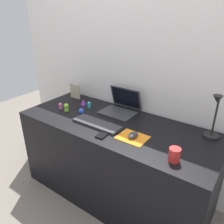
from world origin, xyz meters
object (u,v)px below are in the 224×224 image
object	(u,v)px
desk_lamp	(214,118)
toy_figurine_lime	(66,107)
toy_figurine_blue	(81,111)
keyboard	(97,124)
coffee_mug	(175,155)
cell_phone	(103,134)
toy_figurine_purple	(83,102)
picture_frame	(75,91)
mouse	(133,135)
toy_figurine_pink	(60,106)
laptop	(121,106)
toy_figurine_cyan	(89,104)

from	to	relation	value
desk_lamp	toy_figurine_lime	distance (m)	1.21
toy_figurine_blue	toy_figurine_lime	xyz separation A→B (m)	(-0.15, -0.03, 0.01)
keyboard	coffee_mug	world-z (taller)	coffee_mug
toy_figurine_blue	toy_figurine_lime	bearing A→B (deg)	-167.26
cell_phone	toy_figurine_purple	distance (m)	0.61
picture_frame	toy_figurine_purple	distance (m)	0.21
mouse	toy_figurine_blue	world-z (taller)	toy_figurine_blue
cell_phone	toy_figurine_pink	distance (m)	0.62
toy_figurine_purple	laptop	bearing A→B (deg)	11.91
cell_phone	toy_figurine_cyan	world-z (taller)	toy_figurine_cyan
desk_lamp	toy_figurine_lime	bearing A→B (deg)	-167.48
laptop	keyboard	xyz separation A→B (m)	(-0.02, -0.33, -0.04)
toy_figurine_cyan	coffee_mug	bearing A→B (deg)	-18.50
toy_figurine_pink	toy_figurine_lime	bearing A→B (deg)	-2.64
laptop	picture_frame	world-z (taller)	laptop
keyboard	toy_figurine_lime	xyz separation A→B (m)	(-0.39, 0.05, 0.03)
keyboard	toy_figurine_purple	xyz separation A→B (m)	(-0.37, 0.25, 0.02)
cell_phone	mouse	bearing A→B (deg)	21.42
toy_figurine_cyan	mouse	bearing A→B (deg)	-20.56
desk_lamp	toy_figurine_blue	xyz separation A→B (m)	(-1.03, -0.23, -0.14)
picture_frame	toy_figurine_blue	world-z (taller)	picture_frame
coffee_mug	toy_figurine_purple	distance (m)	1.09
keyboard	toy_figurine_cyan	xyz separation A→B (m)	(-0.28, 0.23, 0.02)
cell_phone	desk_lamp	size ratio (longest dim) A/B	0.38
desk_lamp	coffee_mug	bearing A→B (deg)	-105.99
keyboard	laptop	bearing A→B (deg)	87.20
toy_figurine_lime	toy_figurine_blue	bearing A→B (deg)	12.74
keyboard	picture_frame	world-z (taller)	picture_frame
mouse	cell_phone	size ratio (longest dim) A/B	0.75
keyboard	desk_lamp	size ratio (longest dim) A/B	1.21
laptop	toy_figurine_pink	distance (m)	0.56
cell_phone	toy_figurine_blue	xyz separation A→B (m)	(-0.38, 0.18, 0.02)
laptop	cell_phone	bearing A→B (deg)	-74.05
cell_phone	toy_figurine_purple	world-z (taller)	toy_figurine_purple
toy_figurine_lime	cell_phone	bearing A→B (deg)	-15.10
desk_lamp	coffee_mug	world-z (taller)	desk_lamp
keyboard	mouse	xyz separation A→B (m)	(0.33, 0.00, 0.01)
desk_lamp	picture_frame	bearing A→B (deg)	179.07
picture_frame	toy_figurine_cyan	size ratio (longest dim) A/B	2.65
desk_lamp	toy_figurine_cyan	world-z (taller)	desk_lamp
cell_phone	picture_frame	xyz separation A→B (m)	(-0.69, 0.42, 0.07)
toy_figurine_purple	mouse	bearing A→B (deg)	-19.33
laptop	cell_phone	distance (m)	0.44
laptop	desk_lamp	bearing A→B (deg)	-1.26
toy_figurine_blue	toy_figurine_purple	bearing A→B (deg)	127.37
keyboard	toy_figurine_lime	distance (m)	0.39
laptop	toy_figurine_lime	world-z (taller)	laptop
mouse	picture_frame	bearing A→B (deg)	159.53
mouse	toy_figurine_purple	size ratio (longest dim) A/B	1.78
coffee_mug	toy_figurine_pink	distance (m)	1.15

